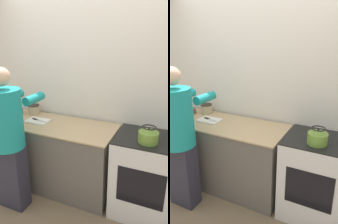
% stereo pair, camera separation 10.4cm
% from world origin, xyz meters
% --- Properties ---
extents(ground_plane, '(12.00, 12.00, 0.00)m').
position_xyz_m(ground_plane, '(0.00, 0.00, 0.00)').
color(ground_plane, '#7A664C').
extents(wall_back, '(8.00, 0.05, 2.60)m').
position_xyz_m(wall_back, '(0.00, 0.70, 1.30)').
color(wall_back, silver).
rests_on(wall_back, ground_plane).
extents(counter, '(1.64, 0.66, 0.89)m').
position_xyz_m(counter, '(-0.36, 0.32, 0.44)').
color(counter, '#5B5651').
rests_on(counter, ground_plane).
extents(oven, '(0.67, 0.58, 0.93)m').
position_xyz_m(oven, '(0.84, 0.29, 0.47)').
color(oven, silver).
rests_on(oven, ground_plane).
extents(person, '(0.40, 0.64, 1.65)m').
position_xyz_m(person, '(-0.57, -0.21, 0.89)').
color(person, '#282837').
rests_on(person, ground_plane).
extents(cutting_board, '(0.29, 0.21, 0.02)m').
position_xyz_m(cutting_board, '(-0.56, 0.30, 0.90)').
color(cutting_board, silver).
rests_on(cutting_board, counter).
extents(knife, '(0.22, 0.08, 0.01)m').
position_xyz_m(knife, '(-0.55, 0.30, 0.91)').
color(knife, silver).
rests_on(knife, cutting_board).
extents(kettle, '(0.20, 0.20, 0.17)m').
position_xyz_m(kettle, '(0.84, 0.17, 1.00)').
color(kettle, olive).
rests_on(kettle, oven).
extents(bowl_prep, '(0.17, 0.17, 0.07)m').
position_xyz_m(bowl_prep, '(-0.95, 0.16, 0.92)').
color(bowl_prep, '#C6B789').
rests_on(bowl_prep, counter).
extents(bowl_mixing, '(0.19, 0.19, 0.07)m').
position_xyz_m(bowl_mixing, '(-1.00, 0.42, 0.92)').
color(bowl_mixing, brown).
rests_on(bowl_mixing, counter).
extents(canister_jar, '(0.16, 0.16, 0.13)m').
position_xyz_m(canister_jar, '(-0.78, 0.53, 0.95)').
color(canister_jar, tan).
rests_on(canister_jar, counter).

